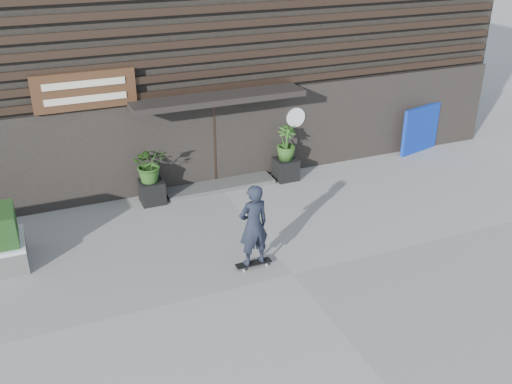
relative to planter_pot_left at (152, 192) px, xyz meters
name	(u,v)px	position (x,y,z in m)	size (l,w,h in m)	color
ground	(293,274)	(1.90, -4.40, -0.30)	(80.00, 80.00, 0.00)	#989490
entrance_step	(219,185)	(1.90, 0.20, -0.24)	(3.00, 0.80, 0.12)	#474745
planter_pot_left	(152,192)	(0.00, 0.00, 0.00)	(0.60, 0.60, 0.60)	black
bamboo_left	(150,164)	(0.00, 0.00, 0.78)	(0.86, 0.75, 0.96)	#2D591E
planter_pot_right	(286,169)	(3.80, 0.00, 0.00)	(0.60, 0.60, 0.60)	black
bamboo_right	(286,143)	(3.80, 0.00, 0.78)	(0.54, 0.54, 0.96)	#2D591E
blue_tarp	(420,129)	(8.54, 0.30, 0.43)	(1.55, 0.12, 1.46)	#0C2AA1
building	(161,9)	(1.90, 5.56, 3.69)	(18.00, 11.00, 8.00)	black
skateboarder	(253,226)	(1.26, -3.81, 0.69)	(0.78, 0.50, 1.90)	black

